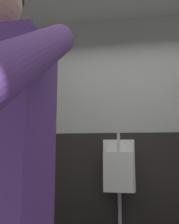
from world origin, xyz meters
TOP-DOWN VIEW (x-y plane):
  - wall_back at (0.00, 1.58)m, footprint 4.63×0.12m
  - wainscot_band_back at (0.00, 1.51)m, footprint 4.03×0.03m
  - urinal_solo at (-0.15, 1.36)m, footprint 0.40×0.34m

SIDE VIEW (x-z plane):
  - wainscot_band_back at x=0.00m, z-range 0.00..1.24m
  - urinal_solo at x=-0.15m, z-range 0.16..1.40m
  - wall_back at x=0.00m, z-range 0.00..2.85m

